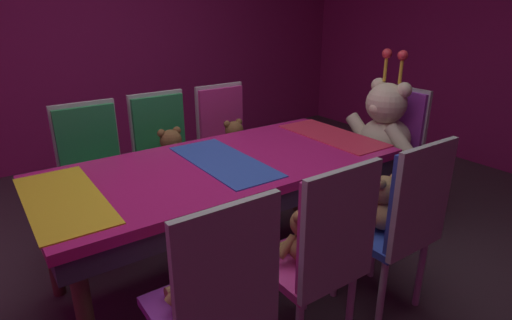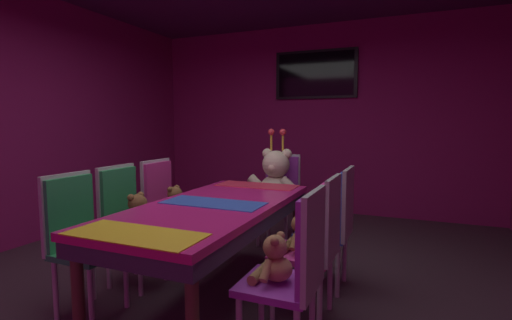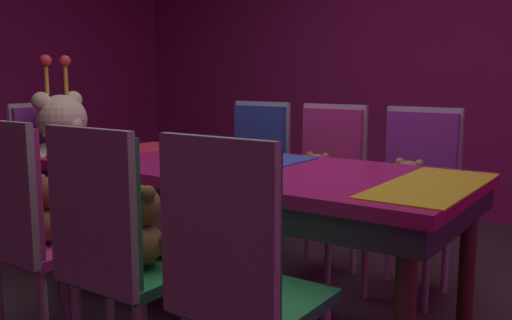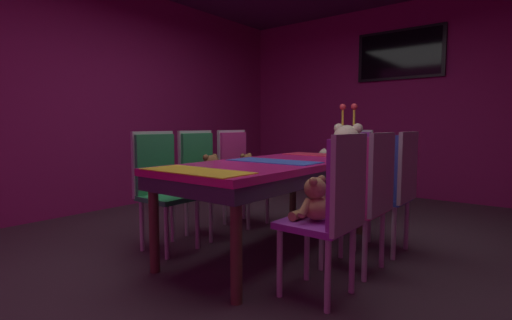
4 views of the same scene
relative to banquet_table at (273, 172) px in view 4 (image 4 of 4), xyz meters
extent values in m
plane|color=#3F2D38|center=(0.00, 0.00, -0.65)|extent=(7.90, 7.90, 0.00)
cube|color=#8C1959|center=(0.00, 3.20, 0.75)|extent=(5.20, 0.12, 2.80)
cube|color=#8C1959|center=(-2.60, 0.00, 0.75)|extent=(0.12, 6.40, 2.80)
cube|color=#C61E72|center=(0.00, 0.00, 0.06)|extent=(0.90, 2.00, 0.05)
cube|color=#33333F|center=(0.00, 0.00, -0.01)|extent=(0.88, 1.96, 0.10)
cylinder|color=#4C3826|center=(0.38, 0.90, -0.31)|extent=(0.07, 0.07, 0.69)
cylinder|color=#4C3826|center=(0.38, -0.90, -0.31)|extent=(0.07, 0.07, 0.69)
cylinder|color=#4C3826|center=(-0.38, 0.90, -0.31)|extent=(0.07, 0.07, 0.69)
cylinder|color=#4C3826|center=(-0.38, -0.90, -0.31)|extent=(0.07, 0.07, 0.69)
cube|color=yellow|center=(0.00, -0.85, 0.09)|extent=(0.77, 0.32, 0.01)
cube|color=blue|center=(0.00, 0.00, 0.09)|extent=(0.77, 0.32, 0.01)
cube|color=#E52D4C|center=(0.00, 0.85, 0.09)|extent=(0.77, 0.32, 0.01)
cube|color=#268C4C|center=(-0.68, -0.52, -0.21)|extent=(0.40, 0.40, 0.04)
cube|color=#268C4C|center=(-0.86, -0.52, 0.06)|extent=(0.05, 0.38, 0.50)
cube|color=#B2B2B7|center=(-0.88, -0.52, 0.06)|extent=(0.03, 0.41, 0.55)
cylinder|color=#B2B2B7|center=(-0.52, -0.36, -0.44)|extent=(0.04, 0.04, 0.42)
cylinder|color=#B2B2B7|center=(-0.52, -0.68, -0.44)|extent=(0.04, 0.04, 0.42)
cylinder|color=#B2B2B7|center=(-0.84, -0.36, -0.44)|extent=(0.04, 0.04, 0.42)
cylinder|color=#B2B2B7|center=(-0.84, -0.68, -0.44)|extent=(0.04, 0.04, 0.42)
cube|color=#268C4C|center=(-0.71, -0.01, -0.21)|extent=(0.40, 0.40, 0.04)
cube|color=#268C4C|center=(-0.89, -0.01, 0.06)|extent=(0.05, 0.38, 0.50)
cube|color=#B2B2B7|center=(-0.91, -0.01, 0.06)|extent=(0.03, 0.41, 0.55)
cylinder|color=#B2B2B7|center=(-0.55, 0.15, -0.44)|extent=(0.04, 0.04, 0.42)
cylinder|color=#B2B2B7|center=(-0.55, -0.17, -0.44)|extent=(0.04, 0.04, 0.42)
cylinder|color=#B2B2B7|center=(-0.87, 0.15, -0.44)|extent=(0.04, 0.04, 0.42)
cylinder|color=#B2B2B7|center=(-0.87, -0.17, -0.44)|extent=(0.04, 0.04, 0.42)
ellipsoid|color=brown|center=(-0.71, -0.01, -0.11)|extent=(0.19, 0.19, 0.15)
sphere|color=brown|center=(-0.69, -0.01, 0.03)|extent=(0.15, 0.15, 0.15)
sphere|color=#99663C|center=(-0.64, -0.01, 0.02)|extent=(0.06, 0.06, 0.06)
sphere|color=brown|center=(-0.71, 0.04, 0.09)|extent=(0.06, 0.06, 0.06)
sphere|color=brown|center=(-0.71, -0.07, 0.09)|extent=(0.06, 0.06, 0.06)
cylinder|color=brown|center=(-0.67, 0.08, -0.09)|extent=(0.05, 0.14, 0.13)
cylinder|color=brown|center=(-0.67, -0.11, -0.09)|extent=(0.05, 0.14, 0.13)
cylinder|color=brown|center=(-0.59, 0.04, -0.16)|extent=(0.07, 0.14, 0.07)
cylinder|color=brown|center=(-0.59, -0.06, -0.16)|extent=(0.07, 0.14, 0.07)
cube|color=#CC338C|center=(-0.71, 0.51, -0.21)|extent=(0.40, 0.40, 0.04)
cube|color=#CC338C|center=(-0.89, 0.51, 0.06)|extent=(0.05, 0.38, 0.50)
cube|color=#B2B2B7|center=(-0.91, 0.51, 0.06)|extent=(0.03, 0.41, 0.55)
cylinder|color=#B2B2B7|center=(-0.55, 0.67, -0.44)|extent=(0.04, 0.04, 0.42)
cylinder|color=#B2B2B7|center=(-0.55, 0.35, -0.44)|extent=(0.04, 0.04, 0.42)
cylinder|color=#B2B2B7|center=(-0.87, 0.67, -0.44)|extent=(0.04, 0.04, 0.42)
cylinder|color=#B2B2B7|center=(-0.87, 0.35, -0.44)|extent=(0.04, 0.04, 0.42)
ellipsoid|color=brown|center=(-0.71, 0.51, -0.11)|extent=(0.18, 0.18, 0.14)
sphere|color=brown|center=(-0.70, 0.51, 0.02)|extent=(0.14, 0.14, 0.14)
sphere|color=#99663C|center=(-0.65, 0.51, 0.00)|extent=(0.05, 0.05, 0.05)
sphere|color=brown|center=(-0.71, 0.56, 0.07)|extent=(0.05, 0.05, 0.05)
sphere|color=brown|center=(-0.71, 0.46, 0.07)|extent=(0.05, 0.05, 0.05)
cylinder|color=brown|center=(-0.68, 0.60, -0.10)|extent=(0.05, 0.13, 0.12)
cylinder|color=brown|center=(-0.68, 0.42, -0.10)|extent=(0.05, 0.13, 0.12)
cylinder|color=brown|center=(-0.60, 0.56, -0.16)|extent=(0.06, 0.13, 0.06)
cylinder|color=brown|center=(-0.60, 0.46, -0.16)|extent=(0.06, 0.13, 0.06)
cube|color=purple|center=(0.69, -0.51, -0.21)|extent=(0.40, 0.40, 0.04)
cube|color=purple|center=(0.87, -0.51, 0.06)|extent=(0.05, 0.38, 0.50)
cube|color=#B2B2B7|center=(0.89, -0.51, 0.06)|extent=(0.03, 0.41, 0.55)
cylinder|color=#B2B2B7|center=(0.85, -0.35, -0.44)|extent=(0.04, 0.04, 0.42)
cylinder|color=#B2B2B7|center=(0.85, -0.67, -0.44)|extent=(0.04, 0.04, 0.42)
cylinder|color=#B2B2B7|center=(0.53, -0.35, -0.44)|extent=(0.04, 0.04, 0.42)
cylinder|color=#B2B2B7|center=(0.53, -0.67, -0.44)|extent=(0.04, 0.04, 0.42)
ellipsoid|color=#9E7247|center=(0.69, -0.51, -0.12)|extent=(0.17, 0.17, 0.13)
sphere|color=#9E7247|center=(0.68, -0.51, 0.00)|extent=(0.13, 0.13, 0.13)
sphere|color=tan|center=(0.63, -0.51, -0.01)|extent=(0.05, 0.05, 0.05)
sphere|color=#9E7247|center=(0.69, -0.57, 0.05)|extent=(0.05, 0.05, 0.05)
sphere|color=#9E7247|center=(0.69, -0.46, 0.05)|extent=(0.05, 0.05, 0.05)
cylinder|color=#9E7247|center=(0.66, -0.60, -0.10)|extent=(0.05, 0.12, 0.11)
cylinder|color=#9E7247|center=(0.66, -0.43, -0.10)|extent=(0.05, 0.12, 0.11)
cylinder|color=#9E7247|center=(0.58, -0.56, -0.16)|extent=(0.06, 0.13, 0.06)
cylinder|color=#9E7247|center=(0.58, -0.47, -0.16)|extent=(0.06, 0.13, 0.06)
cube|color=#CC338C|center=(0.69, 0.02, -0.21)|extent=(0.40, 0.40, 0.04)
cube|color=#CC338C|center=(0.87, 0.02, 0.06)|extent=(0.05, 0.38, 0.50)
cube|color=#B2B2B7|center=(0.89, 0.02, 0.06)|extent=(0.03, 0.41, 0.55)
cylinder|color=#B2B2B7|center=(0.85, 0.18, -0.44)|extent=(0.04, 0.04, 0.42)
cylinder|color=#B2B2B7|center=(0.85, -0.14, -0.44)|extent=(0.04, 0.04, 0.42)
cylinder|color=#B2B2B7|center=(0.53, 0.18, -0.44)|extent=(0.04, 0.04, 0.42)
cylinder|color=#B2B2B7|center=(0.53, -0.14, -0.44)|extent=(0.04, 0.04, 0.42)
ellipsoid|color=olive|center=(0.69, 0.02, -0.12)|extent=(0.16, 0.16, 0.13)
sphere|color=olive|center=(0.67, 0.02, 0.00)|extent=(0.13, 0.13, 0.13)
sphere|color=#AE7747|center=(0.63, 0.02, -0.01)|extent=(0.05, 0.05, 0.05)
sphere|color=olive|center=(0.69, -0.03, 0.05)|extent=(0.05, 0.05, 0.05)
sphere|color=olive|center=(0.69, 0.07, 0.05)|extent=(0.05, 0.05, 0.05)
cylinder|color=olive|center=(0.65, -0.06, -0.11)|extent=(0.05, 0.12, 0.11)
cylinder|color=olive|center=(0.65, 0.10, -0.11)|extent=(0.05, 0.12, 0.11)
cylinder|color=olive|center=(0.58, -0.03, -0.16)|extent=(0.06, 0.12, 0.06)
cylinder|color=olive|center=(0.58, 0.06, -0.16)|extent=(0.06, 0.12, 0.06)
cube|color=#2D47B2|center=(0.70, 0.55, -0.21)|extent=(0.40, 0.40, 0.04)
cube|color=#2D47B2|center=(0.88, 0.55, 0.06)|extent=(0.05, 0.38, 0.50)
cube|color=#B2B2B7|center=(0.90, 0.55, 0.06)|extent=(0.03, 0.41, 0.55)
cylinder|color=#B2B2B7|center=(0.86, 0.71, -0.44)|extent=(0.04, 0.04, 0.42)
cylinder|color=#B2B2B7|center=(0.86, 0.39, -0.44)|extent=(0.04, 0.04, 0.42)
cylinder|color=#B2B2B7|center=(0.54, 0.71, -0.44)|extent=(0.04, 0.04, 0.42)
cylinder|color=#B2B2B7|center=(0.54, 0.39, -0.44)|extent=(0.04, 0.04, 0.42)
ellipsoid|color=#9E7247|center=(0.70, 0.55, -0.11)|extent=(0.19, 0.19, 0.15)
sphere|color=#9E7247|center=(0.69, 0.55, 0.03)|extent=(0.15, 0.15, 0.15)
sphere|color=tan|center=(0.63, 0.55, 0.02)|extent=(0.06, 0.06, 0.06)
sphere|color=#9E7247|center=(0.70, 0.49, 0.08)|extent=(0.06, 0.06, 0.06)
sphere|color=#9E7247|center=(0.70, 0.60, 0.08)|extent=(0.06, 0.06, 0.06)
cylinder|color=#9E7247|center=(0.66, 0.45, -0.09)|extent=(0.05, 0.13, 0.12)
cylinder|color=#9E7247|center=(0.66, 0.64, -0.09)|extent=(0.05, 0.13, 0.12)
cylinder|color=#9E7247|center=(0.58, 0.50, -0.16)|extent=(0.06, 0.14, 0.06)
cylinder|color=#9E7247|center=(0.58, 0.60, -0.16)|extent=(0.06, 0.14, 0.06)
cube|color=purple|center=(0.00, 1.42, -0.21)|extent=(0.40, 0.40, 0.04)
cube|color=purple|center=(0.00, 1.60, 0.06)|extent=(0.38, 0.05, 0.50)
cube|color=#B2B2B7|center=(0.00, 1.62, 0.06)|extent=(0.41, 0.03, 0.55)
cylinder|color=#B2B2B7|center=(0.16, 1.58, -0.44)|extent=(0.04, 0.04, 0.42)
cylinder|color=#B2B2B7|center=(0.16, 1.26, -0.44)|extent=(0.04, 0.04, 0.42)
cylinder|color=#B2B2B7|center=(-0.16, 1.58, -0.44)|extent=(0.04, 0.04, 0.42)
cylinder|color=#B2B2B7|center=(-0.16, 1.26, -0.44)|extent=(0.04, 0.04, 0.42)
ellipsoid|color=beige|center=(0.00, 1.42, -0.03)|extent=(0.37, 0.37, 0.30)
sphere|color=beige|center=(0.00, 1.39, 0.24)|extent=(0.30, 0.30, 0.30)
sphere|color=#FFF2C8|center=(0.00, 1.29, 0.22)|extent=(0.11, 0.11, 0.11)
sphere|color=beige|center=(0.11, 1.42, 0.35)|extent=(0.11, 0.11, 0.11)
sphere|color=beige|center=(-0.11, 1.42, 0.35)|extent=(0.11, 0.11, 0.11)
cylinder|color=beige|center=(0.19, 1.34, 0.00)|extent=(0.26, 0.10, 0.25)
cylinder|color=beige|center=(-0.19, 1.34, 0.00)|extent=(0.26, 0.10, 0.25)
cylinder|color=beige|center=(0.10, 1.18, -0.13)|extent=(0.28, 0.13, 0.13)
cylinder|color=beige|center=(-0.10, 1.18, -0.13)|extent=(0.28, 0.13, 0.13)
cylinder|color=gold|center=(0.07, 1.42, 0.49)|extent=(0.02, 0.02, 0.20)
sphere|color=#E5333F|center=(0.07, 1.42, 0.59)|extent=(0.07, 0.07, 0.07)
cylinder|color=gold|center=(-0.07, 1.42, 0.49)|extent=(0.02, 0.02, 0.20)
sphere|color=#E5333F|center=(-0.07, 1.42, 0.59)|extent=(0.07, 0.07, 0.07)
cube|color=black|center=(0.00, 3.11, 1.40)|extent=(1.22, 0.05, 0.70)
cube|color=black|center=(0.00, 3.08, 1.40)|extent=(1.12, 0.01, 0.63)
camera|label=1|loc=(1.91, -1.12, 0.93)|focal=29.33mm
camera|label=2|loc=(1.35, -2.40, 0.68)|focal=26.18mm
camera|label=3|loc=(-2.07, -1.49, 0.50)|focal=39.20mm
camera|label=4|loc=(1.77, -2.49, 0.38)|focal=26.39mm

